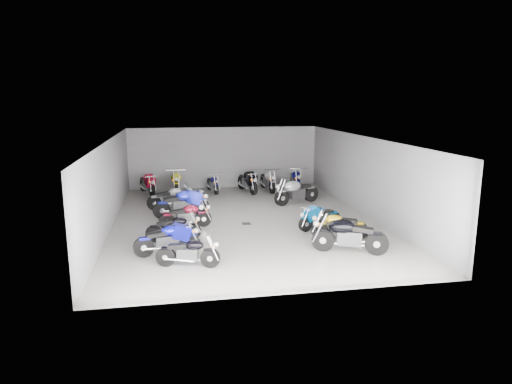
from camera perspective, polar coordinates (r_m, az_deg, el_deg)
The scene contains 22 objects.
ground at distance 17.97m, azimuth -1.47°, elevation -3.56°, with size 14.00×14.00×0.00m, color gray.
wall_back at distance 24.48m, azimuth -4.00°, elevation 4.34°, with size 10.00×0.10×3.20m, color gray.
wall_left at distance 17.58m, azimuth -17.83°, elevation 0.88°, with size 0.10×14.00×3.20m, color gray.
wall_right at distance 19.01m, azimuth 13.57°, elevation 1.90°, with size 0.10×14.00×3.20m, color gray.
ceiling at distance 17.40m, azimuth -1.53°, elevation 6.72°, with size 10.00×14.00×0.04m, color black.
drain_grate at distance 17.49m, azimuth -1.22°, elevation -3.97°, with size 0.32×0.32×0.01m, color black.
motorcycle_left_a at distance 13.16m, azimuth -8.42°, elevation -7.43°, with size 1.82×0.60×0.81m.
motorcycle_left_b at distance 14.26m, azimuth -10.95°, elevation -5.83°, with size 2.03×0.49×0.89m.
motorcycle_left_c at distance 15.60m, azimuth -10.19°, elevation -4.42°, with size 1.86×0.40×0.82m.
motorcycle_left_d at distance 17.01m, azimuth -8.75°, elevation -2.94°, with size 1.96×0.45×0.86m.
motorcycle_left_e at distance 18.59m, azimuth -9.21°, elevation -1.44°, with size 2.28×0.65×1.01m.
motorcycle_left_f at distance 20.06m, azimuth -10.57°, elevation -0.70°, with size 2.02×0.58×0.89m.
motorcycle_right_a at distance 14.42m, azimuth 11.52°, elevation -5.33°, with size 2.22×1.07×1.03m.
motorcycle_right_b at distance 15.78m, azimuth 10.33°, elevation -4.16°, with size 1.94×0.54×0.86m.
motorcycle_right_c at distance 16.84m, azimuth 7.92°, elevation -3.13°, with size 1.80×0.81×0.83m.
motorcycle_right_f at distance 20.70m, azimuth 5.06°, elevation 0.07°, with size 2.26×1.03×1.04m.
motorcycle_back_a at distance 23.37m, azimuth -13.41°, elevation 1.04°, with size 0.88×2.14×0.98m.
motorcycle_back_b at distance 23.30m, azimuth -9.91°, elevation 1.26°, with size 0.46×2.39×1.05m.
motorcycle_back_c at distance 23.29m, azimuth -5.41°, elevation 1.07°, with size 0.51×1.87×0.83m.
motorcycle_back_d at distance 23.18m, azimuth -1.07°, elevation 1.34°, with size 0.70×2.30×1.02m.
motorcycle_back_e at distance 23.54m, azimuth 1.50°, elevation 1.46°, with size 0.50×2.26×0.99m.
motorcycle_back_f at distance 23.75m, azimuth 4.97°, elevation 1.54°, with size 0.51×2.31×1.02m.
Camera 1 is at (-2.62, -17.13, 4.73)m, focal length 32.00 mm.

